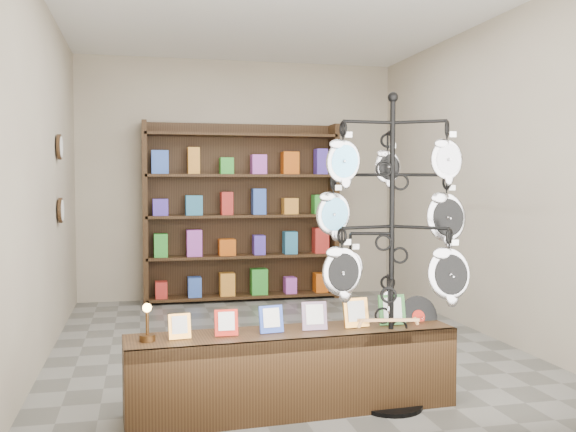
% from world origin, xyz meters
% --- Properties ---
extents(ground, '(5.00, 5.00, 0.00)m').
position_xyz_m(ground, '(0.00, 0.00, 0.00)').
color(ground, slate).
rests_on(ground, ground).
extents(room_envelope, '(5.00, 5.00, 5.00)m').
position_xyz_m(room_envelope, '(0.00, 0.00, 1.85)').
color(room_envelope, '#B3A890').
rests_on(room_envelope, ground).
extents(display_tree, '(1.08, 1.05, 2.04)m').
position_xyz_m(display_tree, '(0.35, -1.75, 1.18)').
color(display_tree, black).
rests_on(display_tree, ground).
extents(front_shelf, '(2.12, 0.55, 0.74)m').
position_xyz_m(front_shelf, '(-0.29, -1.67, 0.26)').
color(front_shelf, black).
rests_on(front_shelf, ground).
extents(back_shelving, '(2.42, 0.36, 2.20)m').
position_xyz_m(back_shelving, '(0.00, 2.30, 1.03)').
color(back_shelving, black).
rests_on(back_shelving, ground).
extents(wall_clocks, '(0.03, 0.24, 0.84)m').
position_xyz_m(wall_clocks, '(-1.97, 0.80, 1.50)').
color(wall_clocks, black).
rests_on(wall_clocks, ground).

